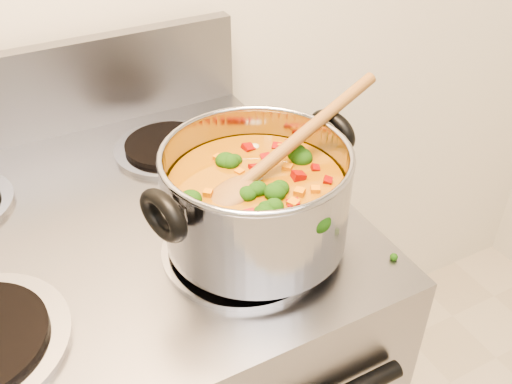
% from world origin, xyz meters
% --- Properties ---
extents(stockpot, '(0.31, 0.24, 0.15)m').
position_xyz_m(stockpot, '(0.24, 1.02, 1.00)').
color(stockpot, '#939299').
rests_on(stockpot, electric_range).
extents(wooden_spoon, '(0.30, 0.10, 0.10)m').
position_xyz_m(wooden_spoon, '(0.26, 1.03, 1.05)').
color(wooden_spoon, brown).
rests_on(wooden_spoon, stockpot).
extents(cooktop_crumbs, '(0.32, 0.17, 0.01)m').
position_xyz_m(cooktop_crumbs, '(0.21, 0.92, 0.92)').
color(cooktop_crumbs, black).
rests_on(cooktop_crumbs, electric_range).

